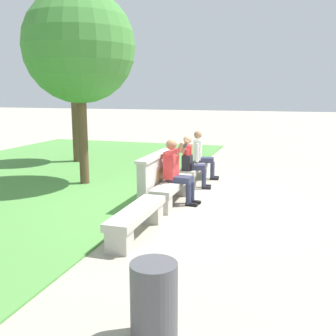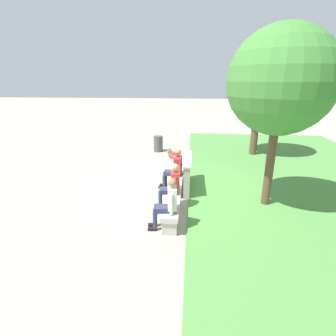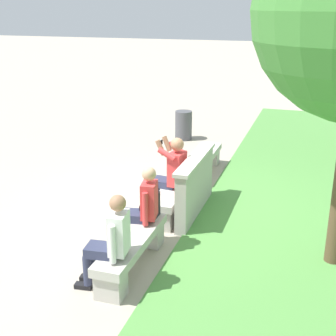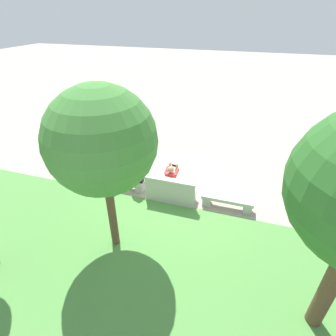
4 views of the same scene
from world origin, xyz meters
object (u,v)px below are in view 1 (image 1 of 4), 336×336
at_px(backpack, 188,163).
at_px(person_photographer, 177,168).
at_px(tree_right_background, 74,57).
at_px(person_distant, 192,160).
at_px(trash_bin, 154,302).
at_px(bench_near, 172,189).
at_px(bench_main, 137,218).
at_px(bench_mid, 194,171).
at_px(person_companion, 202,154).
at_px(tree_behind_wall, 79,47).

bearing_deg(backpack, person_photographer, -176.22).
height_order(person_photographer, tree_right_background, tree_right_background).
bearing_deg(backpack, person_distant, -25.13).
bearing_deg(person_photographer, person_distant, 0.51).
distance_m(person_distant, backpack, 0.17).
xyz_separation_m(backpack, trash_bin, (-5.65, -1.15, -0.25)).
bearing_deg(bench_near, bench_main, 180.00).
bearing_deg(bench_mid, tree_right_background, 67.81).
bearing_deg(person_companion, bench_near, 178.46).
bearing_deg(person_distant, tree_right_background, 62.19).
bearing_deg(tree_behind_wall, bench_near, -110.61).
relative_size(bench_near, person_companion, 1.38).
bearing_deg(bench_main, person_distant, -1.11).
relative_size(bench_mid, tree_right_background, 0.40).
relative_size(bench_near, bench_mid, 1.00).
height_order(person_companion, tree_right_background, tree_right_background).
distance_m(backpack, trash_bin, 5.77).
bearing_deg(bench_near, person_distant, -2.66).
bearing_deg(tree_right_background, tree_behind_wall, -147.51).
xyz_separation_m(bench_main, person_photographer, (2.00, -0.08, 0.44)).
height_order(bench_near, trash_bin, trash_bin).
xyz_separation_m(bench_mid, trash_bin, (-6.35, -1.14, 0.08)).
bearing_deg(bench_mid, person_distant, -173.22).
xyz_separation_m(tree_right_background, trash_bin, (-8.10, -5.45, -2.94)).
xyz_separation_m(bench_near, tree_behind_wall, (0.96, 2.56, 2.99)).
bearing_deg(person_companion, bench_main, 179.14).
distance_m(bench_mid, tree_behind_wall, 4.05).
bearing_deg(bench_mid, trash_bin, -169.77).
xyz_separation_m(bench_main, bench_mid, (3.90, 0.00, 0.00)).
distance_m(person_companion, trash_bin, 6.94).
bearing_deg(trash_bin, person_photographer, 13.51).
xyz_separation_m(person_photographer, backpack, (1.21, 0.08, -0.11)).
relative_size(bench_near, tree_right_background, 0.40).
height_order(bench_main, backpack, backpack).
height_order(bench_near, bench_mid, same).
distance_m(tree_behind_wall, trash_bin, 7.13).
height_order(person_companion, backpack, person_companion).
relative_size(bench_mid, person_distant, 1.38).
bearing_deg(trash_bin, person_distant, 10.55).
relative_size(bench_main, backpack, 4.05).
height_order(person_photographer, person_companion, person_photographer).
height_order(person_distant, person_companion, same).
relative_size(bench_mid, tree_behind_wall, 0.38).
distance_m(bench_mid, tree_right_background, 5.55).
relative_size(tree_behind_wall, trash_bin, 6.14).
bearing_deg(person_distant, bench_main, 178.89).
relative_size(person_distant, person_companion, 1.00).
relative_size(bench_main, person_companion, 1.38).
bearing_deg(tree_behind_wall, backpack, -83.40).
distance_m(bench_main, person_distant, 3.38).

